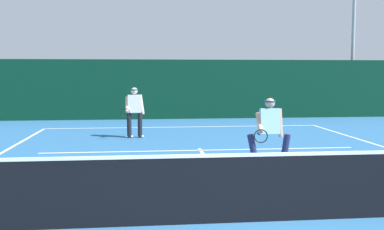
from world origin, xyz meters
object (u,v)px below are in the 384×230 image
player_near (269,131)px  light_pole (354,23)px  player_far (134,110)px  tennis_ball (134,184)px

player_near → light_pole: bearing=-116.3°
player_far → tennis_ball: size_ratio=25.50×
tennis_ball → player_far: bearing=90.9°
player_near → tennis_ball: bearing=25.2°
player_far → player_near: bearing=118.1°
player_near → light_pole: size_ratio=0.21×
player_near → light_pole: light_pole is taller
light_pole → player_near: bearing=-122.3°
tennis_ball → player_near: bearing=19.2°
player_far → tennis_ball: (0.10, -6.46, -0.90)m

